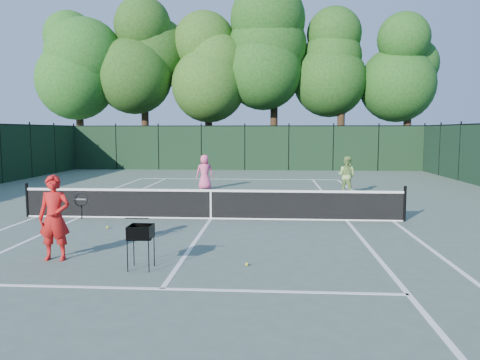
# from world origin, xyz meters

# --- Properties ---
(ground) EXTENTS (90.00, 90.00, 0.00)m
(ground) POSITION_xyz_m (0.00, 0.00, 0.00)
(ground) COLOR #4C5C51
(ground) RESTS_ON ground
(sideline_doubles_left) EXTENTS (0.10, 23.77, 0.01)m
(sideline_doubles_left) POSITION_xyz_m (-5.49, 0.00, 0.00)
(sideline_doubles_left) COLOR white
(sideline_doubles_left) RESTS_ON ground
(sideline_doubles_right) EXTENTS (0.10, 23.77, 0.01)m
(sideline_doubles_right) POSITION_xyz_m (5.49, 0.00, 0.00)
(sideline_doubles_right) COLOR white
(sideline_doubles_right) RESTS_ON ground
(sideline_singles_left) EXTENTS (0.10, 23.77, 0.01)m
(sideline_singles_left) POSITION_xyz_m (-4.12, 0.00, 0.00)
(sideline_singles_left) COLOR white
(sideline_singles_left) RESTS_ON ground
(sideline_singles_right) EXTENTS (0.10, 23.77, 0.01)m
(sideline_singles_right) POSITION_xyz_m (4.12, 0.00, 0.00)
(sideline_singles_right) COLOR white
(sideline_singles_right) RESTS_ON ground
(baseline_far) EXTENTS (10.97, 0.10, 0.01)m
(baseline_far) POSITION_xyz_m (0.00, 11.88, 0.00)
(baseline_far) COLOR white
(baseline_far) RESTS_ON ground
(service_line_near) EXTENTS (8.23, 0.10, 0.01)m
(service_line_near) POSITION_xyz_m (0.00, -6.40, 0.00)
(service_line_near) COLOR white
(service_line_near) RESTS_ON ground
(service_line_far) EXTENTS (8.23, 0.10, 0.01)m
(service_line_far) POSITION_xyz_m (0.00, 6.40, 0.00)
(service_line_far) COLOR white
(service_line_far) RESTS_ON ground
(center_service_line) EXTENTS (0.10, 12.80, 0.01)m
(center_service_line) POSITION_xyz_m (0.00, 0.00, 0.00)
(center_service_line) COLOR white
(center_service_line) RESTS_ON ground
(tennis_net) EXTENTS (11.69, 0.09, 1.06)m
(tennis_net) POSITION_xyz_m (0.00, 0.00, 0.48)
(tennis_net) COLOR black
(tennis_net) RESTS_ON ground
(fence_far) EXTENTS (24.00, 0.05, 3.00)m
(fence_far) POSITION_xyz_m (0.00, 18.00, 1.50)
(fence_far) COLOR black
(fence_far) RESTS_ON ground
(tree_0) EXTENTS (6.40, 6.40, 13.14)m
(tree_0) POSITION_xyz_m (-13.00, 21.50, 8.16)
(tree_0) COLOR black
(tree_0) RESTS_ON ground
(tree_1) EXTENTS (6.80, 6.80, 13.98)m
(tree_1) POSITION_xyz_m (-8.00, 22.00, 8.69)
(tree_1) COLOR black
(tree_1) RESTS_ON ground
(tree_2) EXTENTS (6.00, 6.00, 12.40)m
(tree_2) POSITION_xyz_m (-3.00, 21.80, 7.73)
(tree_2) COLOR black
(tree_2) RESTS_ON ground
(tree_3) EXTENTS (7.00, 7.00, 14.45)m
(tree_3) POSITION_xyz_m (2.00, 22.30, 9.01)
(tree_3) COLOR black
(tree_3) RESTS_ON ground
(tree_4) EXTENTS (6.20, 6.20, 12.97)m
(tree_4) POSITION_xyz_m (7.00, 21.60, 8.14)
(tree_4) COLOR black
(tree_4) RESTS_ON ground
(tree_5) EXTENTS (5.80, 5.80, 12.23)m
(tree_5) POSITION_xyz_m (12.00, 22.10, 7.71)
(tree_5) COLOR black
(tree_5) RESTS_ON ground
(coach) EXTENTS (0.92, 0.67, 1.78)m
(coach) POSITION_xyz_m (-2.64, -4.75, 0.89)
(coach) COLOR red
(coach) RESTS_ON ground
(player_pink) EXTENTS (0.90, 0.72, 1.60)m
(player_pink) POSITION_xyz_m (-1.22, 7.22, 0.80)
(player_pink) COLOR #EA5288
(player_pink) RESTS_ON ground
(player_green) EXTENTS (1.00, 0.95, 1.63)m
(player_green) POSITION_xyz_m (5.01, 5.86, 0.81)
(player_green) COLOR #8CB55A
(player_green) RESTS_ON ground
(ball_hopper) EXTENTS (0.51, 0.51, 0.87)m
(ball_hopper) POSITION_xyz_m (-0.68, -5.27, 0.73)
(ball_hopper) COLOR black
(ball_hopper) RESTS_ON ground
(loose_ball_near_cart) EXTENTS (0.07, 0.07, 0.07)m
(loose_ball_near_cart) POSITION_xyz_m (1.37, -4.93, 0.03)
(loose_ball_near_cart) COLOR #B7CA29
(loose_ball_near_cart) RESTS_ON ground
(loose_ball_midcourt) EXTENTS (0.07, 0.07, 0.07)m
(loose_ball_midcourt) POSITION_xyz_m (-2.66, -1.62, 0.03)
(loose_ball_midcourt) COLOR #CAD22B
(loose_ball_midcourt) RESTS_ON ground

